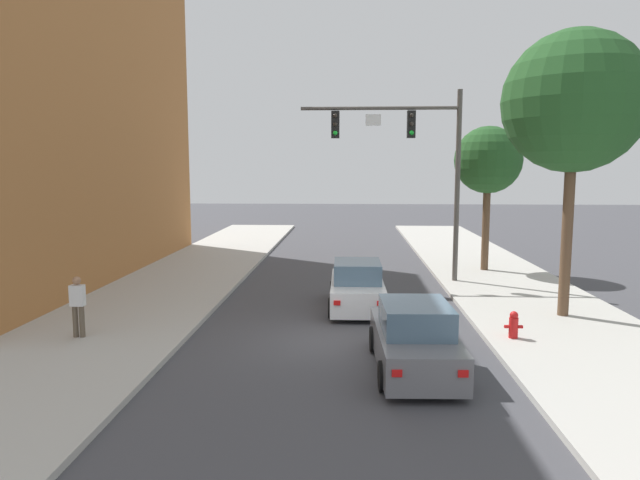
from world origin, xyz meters
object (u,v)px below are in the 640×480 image
traffic_signal_mast (413,150)px  car_following_grey (414,339)px  street_tree_second (488,161)px  pedestrian_sidewalk_left_walker (78,303)px  street_tree_nearest (574,103)px  car_lead_white (357,287)px  fire_hydrant (514,325)px

traffic_signal_mast → car_following_grey: 11.06m
car_following_grey → street_tree_second: size_ratio=0.68×
pedestrian_sidewalk_left_walker → street_tree_nearest: 15.08m
car_lead_white → pedestrian_sidewalk_left_walker: (-7.44, -4.11, 0.34)m
traffic_signal_mast → car_following_grey: bearing=-95.6°
car_lead_white → car_following_grey: (1.23, -5.75, 0.00)m
pedestrian_sidewalk_left_walker → street_tree_nearest: bearing=12.4°
fire_hydrant → pedestrian_sidewalk_left_walker: bearing=-177.4°
car_lead_white → street_tree_second: bearing=49.9°
fire_hydrant → street_tree_nearest: 6.88m
traffic_signal_mast → street_tree_nearest: (4.07, -5.36, 1.20)m
fire_hydrant → street_tree_nearest: bearing=48.6°
traffic_signal_mast → street_tree_nearest: 6.83m
traffic_signal_mast → pedestrian_sidewalk_left_walker: bearing=-139.1°
car_lead_white → pedestrian_sidewalk_left_walker: bearing=-151.1°
car_following_grey → car_lead_white: bearing=102.1°
car_lead_white → pedestrian_sidewalk_left_walker: 8.51m
car_following_grey → fire_hydrant: (2.86, 2.17, -0.22)m
street_tree_nearest → street_tree_second: (-0.55, 7.91, -1.59)m
street_tree_second → car_following_grey: bearing=-109.7°
car_following_grey → street_tree_nearest: bearing=42.6°
car_lead_white → pedestrian_sidewalk_left_walker: size_ratio=2.60×
traffic_signal_mast → car_lead_white: traffic_signal_mast is taller
street_tree_nearest → car_following_grey: bearing=-137.4°
car_following_grey → pedestrian_sidewalk_left_walker: 8.84m
car_following_grey → pedestrian_sidewalk_left_walker: bearing=169.3°
traffic_signal_mast → pedestrian_sidewalk_left_walker: (-9.66, -8.36, -4.27)m
car_following_grey → street_tree_nearest: 8.99m
pedestrian_sidewalk_left_walker → street_tree_second: 17.55m
car_following_grey → street_tree_nearest: (5.05, 4.65, 5.81)m
traffic_signal_mast → car_lead_white: (-2.22, -4.25, -4.61)m
car_lead_white → street_tree_second: size_ratio=0.68×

